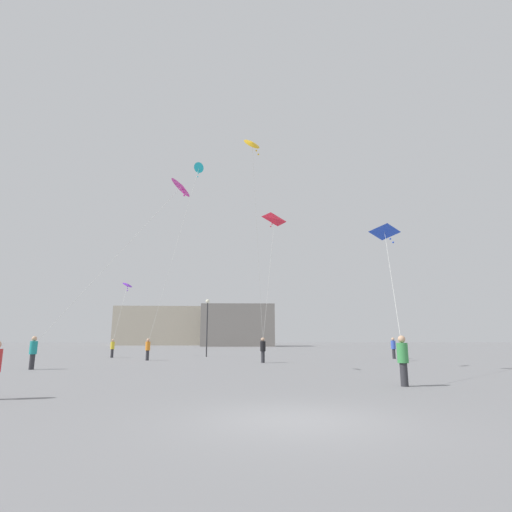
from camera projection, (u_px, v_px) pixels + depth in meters
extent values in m
plane|color=slate|center=(295.00, 420.00, 8.26)|extent=(300.00, 300.00, 0.00)
cylinder|color=#2D2D33|center=(147.00, 355.00, 30.51)|extent=(0.24, 0.24, 0.75)
cylinder|color=orange|center=(148.00, 346.00, 30.65)|extent=(0.36, 0.36, 0.65)
sphere|color=tan|center=(148.00, 340.00, 30.74)|extent=(0.24, 0.24, 0.24)
cylinder|color=#2D2D33|center=(32.00, 362.00, 21.70)|extent=(0.26, 0.26, 0.80)
cylinder|color=teal|center=(33.00, 348.00, 21.85)|extent=(0.38, 0.38, 0.70)
sphere|color=tan|center=(34.00, 339.00, 21.94)|extent=(0.26, 0.26, 0.26)
cylinder|color=#2D2D33|center=(394.00, 354.00, 33.03)|extent=(0.25, 0.25, 0.78)
cylinder|color=#3351B7|center=(393.00, 345.00, 33.18)|extent=(0.37, 0.37, 0.68)
sphere|color=tan|center=(393.00, 339.00, 33.27)|extent=(0.25, 0.25, 0.25)
cylinder|color=#2D2D33|center=(112.00, 353.00, 34.86)|extent=(0.23, 0.23, 0.72)
cylinder|color=yellow|center=(113.00, 345.00, 34.99)|extent=(0.34, 0.34, 0.62)
sphere|color=tan|center=(113.00, 340.00, 35.08)|extent=(0.23, 0.23, 0.23)
cylinder|color=#2D2D33|center=(404.00, 375.00, 14.16)|extent=(0.26, 0.26, 0.80)
cylinder|color=#388C47|center=(402.00, 353.00, 14.31)|extent=(0.38, 0.38, 0.69)
sphere|color=tan|center=(402.00, 339.00, 14.40)|extent=(0.26, 0.26, 0.26)
cylinder|color=#2D2D33|center=(263.00, 357.00, 27.62)|extent=(0.25, 0.25, 0.78)
cylinder|color=black|center=(263.00, 346.00, 27.77)|extent=(0.37, 0.37, 0.67)
sphere|color=tan|center=(263.00, 339.00, 27.86)|extent=(0.25, 0.25, 0.25)
cone|color=#D12899|center=(182.00, 186.00, 21.57)|extent=(1.17, 1.39, 1.02)
sphere|color=#D12899|center=(182.00, 189.00, 21.41)|extent=(0.10, 0.10, 0.10)
sphere|color=#D12899|center=(183.00, 192.00, 21.25)|extent=(0.10, 0.10, 0.10)
sphere|color=#D12899|center=(184.00, 195.00, 21.09)|extent=(0.10, 0.10, 0.10)
cylinder|color=silver|center=(107.00, 266.00, 21.72)|extent=(8.02, 2.41, 8.34)
pyramid|color=blue|center=(384.00, 232.00, 22.04)|extent=(1.30, 0.72, 0.56)
sphere|color=blue|center=(387.00, 235.00, 21.91)|extent=(0.10, 0.10, 0.10)
sphere|color=blue|center=(390.00, 239.00, 21.79)|extent=(0.10, 0.10, 0.10)
sphere|color=blue|center=(393.00, 242.00, 21.68)|extent=(0.10, 0.10, 0.10)
cylinder|color=silver|center=(391.00, 278.00, 18.18)|extent=(2.15, 6.53, 6.06)
pyramid|color=red|center=(275.00, 219.00, 29.47)|extent=(1.73, 1.40, 0.94)
sphere|color=red|center=(273.00, 222.00, 29.34)|extent=(0.10, 0.10, 0.10)
sphere|color=red|center=(272.00, 224.00, 29.20)|extent=(0.10, 0.10, 0.10)
sphere|color=red|center=(271.00, 226.00, 29.05)|extent=(0.10, 0.10, 0.10)
cylinder|color=silver|center=(269.00, 280.00, 28.64)|extent=(0.89, 0.17, 8.90)
cone|color=purple|center=(128.00, 284.00, 38.26)|extent=(1.22, 1.25, 0.59)
sphere|color=purple|center=(128.00, 286.00, 38.09)|extent=(0.10, 0.10, 0.10)
sphere|color=purple|center=(127.00, 289.00, 37.91)|extent=(0.10, 0.10, 0.10)
sphere|color=purple|center=(127.00, 291.00, 37.74)|extent=(0.10, 0.10, 0.10)
cylinder|color=silver|center=(121.00, 312.00, 36.65)|extent=(0.40, 2.18, 5.37)
cone|color=#1EB2C6|center=(199.00, 167.00, 32.70)|extent=(1.00, 0.84, 0.80)
sphere|color=#1EB2C6|center=(199.00, 171.00, 32.79)|extent=(0.10, 0.10, 0.10)
sphere|color=#1EB2C6|center=(198.00, 174.00, 32.87)|extent=(0.10, 0.10, 0.10)
sphere|color=#1EB2C6|center=(198.00, 177.00, 32.96)|extent=(0.10, 0.10, 0.10)
cylinder|color=silver|center=(174.00, 252.00, 31.70)|extent=(3.60, 1.00, 13.97)
cone|color=yellow|center=(252.00, 143.00, 23.98)|extent=(1.27, 1.17, 0.87)
sphere|color=yellow|center=(254.00, 147.00, 24.00)|extent=(0.10, 0.10, 0.10)
sphere|color=yellow|center=(256.00, 151.00, 24.02)|extent=(0.10, 0.10, 0.10)
sphere|color=yellow|center=(258.00, 154.00, 24.04)|extent=(0.10, 0.10, 0.10)
cylinder|color=silver|center=(258.00, 251.00, 25.89)|extent=(1.02, 6.29, 11.76)
cube|color=#B2A893|center=(165.00, 326.00, 98.63)|extent=(22.84, 10.14, 9.13)
cube|color=gray|center=(238.00, 325.00, 84.91)|extent=(15.08, 9.14, 8.57)
cylinder|color=#2D2D30|center=(207.00, 329.00, 36.79)|extent=(0.12, 0.12, 4.86)
sphere|color=#EAE5C6|center=(208.00, 301.00, 37.31)|extent=(0.36, 0.36, 0.36)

